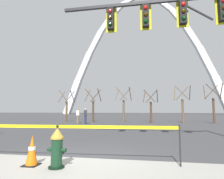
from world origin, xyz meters
TOP-DOWN VIEW (x-y plane):
  - ground_plane at (0.00, 0.00)m, footprint 240.00×240.00m
  - fire_hydrant at (-0.27, -1.12)m, footprint 0.46×0.48m
  - caution_tape_barrier at (-0.47, -0.66)m, footprint 6.16×0.38m
  - traffic_cone_by_hydrant at (-0.97, -1.04)m, footprint 0.36×0.36m
  - traffic_signal_gantry at (3.65, 1.92)m, footprint 7.82×0.44m
  - monument_arch at (-0.00, 66.83)m, footprint 61.38×2.41m
  - tree_far_left at (-8.14, 17.46)m, footprint 1.79×1.80m
  - tree_left_mid at (-4.63, 17.18)m, footprint 1.83×1.84m
  - tree_center_left at (-1.03, 17.92)m, footprint 1.92×1.94m
  - tree_center_right at (2.19, 16.76)m, footprint 1.70×1.71m
  - tree_right_mid at (5.64, 17.13)m, footprint 1.88×1.89m
  - tree_far_right at (8.81, 17.12)m, footprint 1.94×1.95m
  - pedestrian_walking_left at (-4.37, 13.51)m, footprint 0.37×0.39m
  - pedestrian_standing_center at (-5.53, 14.46)m, footprint 0.35×0.22m

SIDE VIEW (x-z plane):
  - ground_plane at x=0.00m, z-range 0.00..0.00m
  - traffic_cone_by_hydrant at x=-0.97m, z-range -0.01..0.72m
  - fire_hydrant at x=-0.27m, z-range -0.03..0.96m
  - caution_tape_barrier at x=-0.47m, z-range 0.20..1.20m
  - pedestrian_walking_left at x=-4.37m, z-range 0.02..1.61m
  - pedestrian_standing_center at x=-5.53m, z-range 0.02..1.61m
  - tree_center_right at x=2.19m, z-range -0.21..3.46m
  - tree_far_left at x=-8.14m, z-range -0.22..3.65m
  - tree_left_mid at x=-4.63m, z-range -0.22..3.73m
  - tree_right_mid at x=5.64m, z-range -0.23..3.85m
  - tree_center_left at x=-1.03m, z-range -0.23..3.94m
  - tree_far_right at x=8.81m, z-range -0.23..3.98m
  - traffic_signal_gantry at x=3.65m, z-range 1.40..7.40m
  - monument_arch at x=0.00m, z-range -2.56..44.03m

